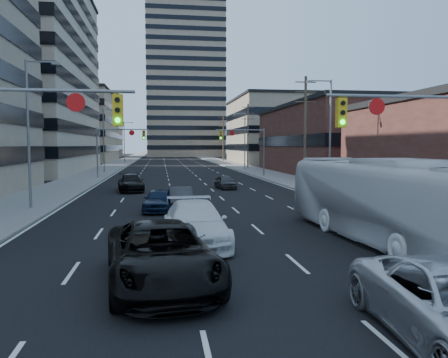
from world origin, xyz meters
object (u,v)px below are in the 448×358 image
black_pickup (161,255)px  sedan_blue (159,200)px  white_van (195,223)px  transit_bus (381,200)px

black_pickup → sedan_blue: 13.89m
white_van → sedan_blue: 9.09m
white_van → black_pickup: bearing=-107.0°
black_pickup → white_van: black_pickup is taller
white_van → transit_bus: bearing=-6.3°
black_pickup → transit_bus: size_ratio=0.51×
white_van → transit_bus: transit_bus is taller
black_pickup → sedan_blue: bearing=83.7°
white_van → sedan_blue: size_ratio=1.45×
sedan_blue → transit_bus: bearing=-39.3°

